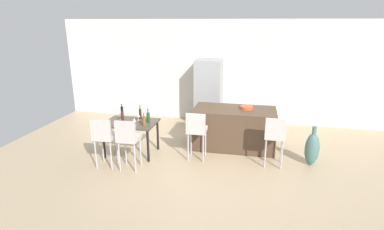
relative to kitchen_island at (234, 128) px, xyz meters
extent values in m
plane|color=tan|center=(-0.34, -0.63, -0.46)|extent=(10.00, 10.00, 0.00)
cube|color=silver|center=(-0.34, 1.99, 0.99)|extent=(10.00, 0.12, 2.90)
cube|color=#4C3828|center=(0.00, 0.00, 0.00)|extent=(1.86, 0.96, 0.92)
cube|color=beige|center=(-0.72, -0.80, 0.19)|extent=(0.40, 0.40, 0.08)
cube|color=beige|center=(-0.72, -0.97, 0.41)|extent=(0.40, 0.06, 0.36)
cylinder|color=#B2B2B7|center=(-0.88, -0.64, -0.16)|extent=(0.03, 0.03, 0.61)
cylinder|color=#B2B2B7|center=(-0.56, -0.64, -0.16)|extent=(0.03, 0.03, 0.61)
cylinder|color=#B2B2B7|center=(-0.88, -0.96, -0.16)|extent=(0.03, 0.03, 0.61)
cylinder|color=#B2B2B7|center=(-0.56, -0.96, -0.16)|extent=(0.03, 0.03, 0.61)
cube|color=beige|center=(0.87, -0.80, 0.19)|extent=(0.41, 0.41, 0.08)
cube|color=beige|center=(0.86, -0.97, 0.41)|extent=(0.40, 0.07, 0.36)
cylinder|color=#B2B2B7|center=(0.72, -0.63, -0.16)|extent=(0.03, 0.03, 0.61)
cylinder|color=#B2B2B7|center=(1.04, -0.65, -0.16)|extent=(0.03, 0.03, 0.61)
cylinder|color=#B2B2B7|center=(0.70, -0.95, -0.16)|extent=(0.03, 0.03, 0.61)
cylinder|color=#B2B2B7|center=(1.02, -0.97, -0.16)|extent=(0.03, 0.03, 0.61)
cube|color=#4C4238|center=(-2.19, -0.85, 0.26)|extent=(1.12, 0.77, 0.04)
cylinder|color=black|center=(-2.69, -0.52, -0.11)|extent=(0.05, 0.05, 0.70)
cylinder|color=black|center=(-1.69, -0.52, -0.11)|extent=(0.05, 0.05, 0.70)
cylinder|color=black|center=(-2.69, -1.17, -0.11)|extent=(0.05, 0.05, 0.70)
cylinder|color=black|center=(-1.69, -1.17, -0.11)|extent=(0.05, 0.05, 0.70)
cube|color=beige|center=(-2.44, -1.53, 0.19)|extent=(0.42, 0.42, 0.08)
cube|color=beige|center=(-2.43, -1.70, 0.41)|extent=(0.40, 0.08, 0.36)
cylinder|color=#B2B2B7|center=(-2.61, -1.38, -0.16)|extent=(0.03, 0.03, 0.61)
cylinder|color=#B2B2B7|center=(-2.29, -1.37, -0.16)|extent=(0.03, 0.03, 0.61)
cylinder|color=#B2B2B7|center=(-2.59, -1.70, -0.16)|extent=(0.03, 0.03, 0.61)
cylinder|color=#B2B2B7|center=(-2.27, -1.69, -0.16)|extent=(0.03, 0.03, 0.61)
cube|color=beige|center=(-1.94, -1.53, 0.19)|extent=(0.41, 0.41, 0.08)
cube|color=beige|center=(-1.93, -1.70, 0.41)|extent=(0.40, 0.07, 0.36)
cylinder|color=#B2B2B7|center=(-2.10, -1.38, -0.16)|extent=(0.03, 0.03, 0.61)
cylinder|color=#B2B2B7|center=(-1.78, -1.37, -0.16)|extent=(0.03, 0.03, 0.61)
cylinder|color=#B2B2B7|center=(-2.09, -1.70, -0.16)|extent=(0.03, 0.03, 0.61)
cylinder|color=#B2B2B7|center=(-1.77, -1.69, -0.16)|extent=(0.03, 0.03, 0.61)
cylinder|color=#471E19|center=(-2.33, -0.93, 0.40)|extent=(0.06, 0.06, 0.24)
cylinder|color=#471E19|center=(-2.33, -0.93, 0.55)|extent=(0.02, 0.02, 0.06)
cylinder|color=#471E19|center=(-2.06, -0.58, 0.39)|extent=(0.06, 0.06, 0.23)
cylinder|color=#471E19|center=(-2.06, -0.58, 0.55)|extent=(0.02, 0.02, 0.09)
cylinder|color=black|center=(-2.50, -0.57, 0.40)|extent=(0.06, 0.06, 0.25)
cylinder|color=black|center=(-2.50, -0.57, 0.56)|extent=(0.02, 0.02, 0.07)
cylinder|color=#194723|center=(-1.79, -0.80, 0.39)|extent=(0.07, 0.07, 0.22)
cylinder|color=#194723|center=(-1.79, -0.80, 0.54)|extent=(0.02, 0.02, 0.10)
cylinder|color=brown|center=(-1.81, -1.02, 0.38)|extent=(0.07, 0.07, 0.20)
cylinder|color=brown|center=(-1.81, -1.02, 0.52)|extent=(0.02, 0.02, 0.08)
cylinder|color=silver|center=(-2.01, -1.06, 0.28)|extent=(0.06, 0.06, 0.00)
cylinder|color=silver|center=(-2.01, -1.06, 0.32)|extent=(0.01, 0.01, 0.08)
cone|color=silver|center=(-2.01, -1.06, 0.41)|extent=(0.07, 0.07, 0.09)
cylinder|color=silver|center=(-2.05, -0.71, 0.28)|extent=(0.06, 0.06, 0.00)
cylinder|color=silver|center=(-2.05, -0.71, 0.32)|extent=(0.01, 0.01, 0.08)
cone|color=silver|center=(-2.05, -0.71, 0.41)|extent=(0.07, 0.07, 0.09)
cylinder|color=silver|center=(-2.47, -0.76, 0.28)|extent=(0.06, 0.06, 0.00)
cylinder|color=silver|center=(-2.47, -0.76, 0.32)|extent=(0.01, 0.01, 0.08)
cone|color=silver|center=(-2.47, -0.76, 0.41)|extent=(0.07, 0.07, 0.09)
cube|color=#939699|center=(-0.85, 1.55, 0.46)|extent=(0.72, 0.68, 1.84)
cylinder|color=#C6512D|center=(0.26, 0.07, 0.50)|extent=(0.29, 0.29, 0.07)
ellipsoid|color=#47706B|center=(1.64, -0.62, -0.12)|extent=(0.28, 0.28, 0.68)
cylinder|color=#47706B|center=(1.64, -0.62, 0.29)|extent=(0.09, 0.09, 0.17)
camera|label=1|loc=(0.41, -6.70, 2.37)|focal=28.36mm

